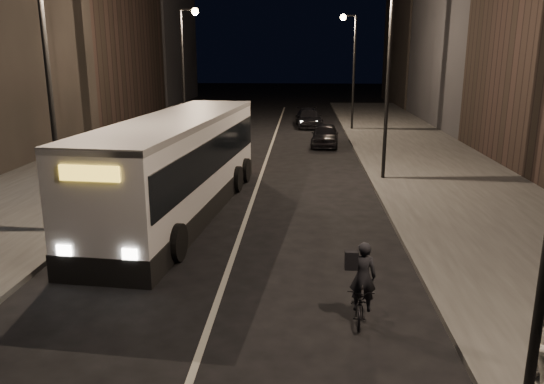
# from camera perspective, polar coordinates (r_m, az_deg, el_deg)

# --- Properties ---
(ground) EXTENTS (180.00, 180.00, 0.00)m
(ground) POSITION_cam_1_polar(r_m,az_deg,el_deg) (13.05, -5.65, -10.93)
(ground) COLOR black
(ground) RESTS_ON ground
(sidewalk_right) EXTENTS (7.00, 70.00, 0.16)m
(sidewalk_right) POSITION_cam_1_polar(r_m,az_deg,el_deg) (27.01, 17.31, 2.22)
(sidewalk_right) COLOR #353532
(sidewalk_right) RESTS_ON ground
(sidewalk_left) EXTENTS (7.00, 70.00, 0.16)m
(sidewalk_left) POSITION_cam_1_polar(r_m,az_deg,el_deg) (28.20, -18.51, 2.63)
(sidewalk_left) COLOR #353532
(sidewalk_left) RESTS_ON ground
(streetlight_right_mid) EXTENTS (1.20, 0.44, 8.12)m
(streetlight_right_mid) POSITION_cam_1_polar(r_m,az_deg,el_deg) (23.85, 11.84, 13.80)
(streetlight_right_mid) COLOR black
(streetlight_right_mid) RESTS_ON sidewalk_right
(streetlight_right_far) EXTENTS (1.20, 0.44, 8.12)m
(streetlight_right_far) POSITION_cam_1_polar(r_m,az_deg,el_deg) (39.75, 8.46, 14.22)
(streetlight_right_far) COLOR black
(streetlight_right_far) RESTS_ON sidewalk_right
(streetlight_left_near) EXTENTS (1.20, 0.44, 8.12)m
(streetlight_left_near) POSITION_cam_1_polar(r_m,az_deg,el_deg) (17.22, -22.24, 12.78)
(streetlight_left_near) COLOR black
(streetlight_left_near) RESTS_ON sidewalk_left
(streetlight_left_far) EXTENTS (1.20, 0.44, 8.12)m
(streetlight_left_far) POSITION_cam_1_polar(r_m,az_deg,el_deg) (34.38, -9.18, 14.13)
(streetlight_left_far) COLOR black
(streetlight_left_far) RESTS_ON sidewalk_left
(city_bus) EXTENTS (3.98, 13.07, 3.47)m
(city_bus) POSITION_cam_1_polar(r_m,az_deg,el_deg) (19.19, -9.96, 3.28)
(city_bus) COLOR silver
(city_bus) RESTS_ON ground
(cyclist_on_bicycle) EXTENTS (0.74, 1.67, 1.86)m
(cyclist_on_bicycle) POSITION_cam_1_polar(r_m,az_deg,el_deg) (11.76, 9.56, -10.75)
(cyclist_on_bicycle) COLOR black
(cyclist_on_bicycle) RESTS_ON ground
(car_near) EXTENTS (1.89, 4.15, 1.38)m
(car_near) POSITION_cam_1_polar(r_m,az_deg,el_deg) (33.20, 5.72, 6.13)
(car_near) COLOR black
(car_near) RESTS_ON ground
(car_mid) EXTENTS (1.62, 4.40, 1.44)m
(car_mid) POSITION_cam_1_polar(r_m,az_deg,el_deg) (35.07, -4.66, 6.66)
(car_mid) COLOR #373739
(car_mid) RESTS_ON ground
(car_far) EXTENTS (2.27, 4.82, 1.36)m
(car_far) POSITION_cam_1_polar(r_m,az_deg,el_deg) (41.81, 3.98, 7.93)
(car_far) COLOR black
(car_far) RESTS_ON ground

